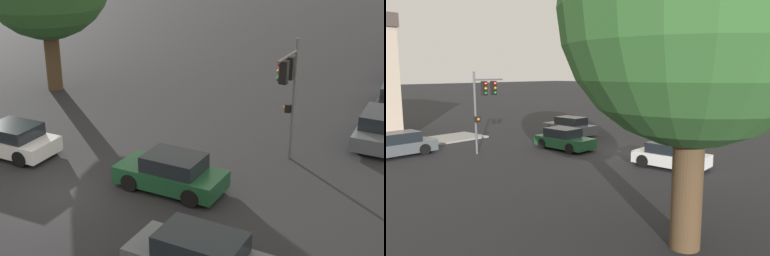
% 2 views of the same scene
% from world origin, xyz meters
% --- Properties ---
extents(ground_plane, '(300.00, 300.00, 0.00)m').
position_xyz_m(ground_plane, '(0.00, 0.00, 0.00)').
color(ground_plane, black).
extents(traffic_signal, '(0.53, 2.28, 5.17)m').
position_xyz_m(traffic_signal, '(6.51, 6.14, 3.55)').
color(traffic_signal, '#515456').
rests_on(traffic_signal, ground_plane).
extents(crossing_car_0, '(3.89, 2.04, 1.36)m').
position_xyz_m(crossing_car_0, '(-4.28, 1.97, 0.65)').
color(crossing_car_0, silver).
rests_on(crossing_car_0, ground_plane).
extents(crossing_car_2, '(4.17, 1.98, 1.43)m').
position_xyz_m(crossing_car_2, '(3.41, 2.10, 0.67)').
color(crossing_car_2, '#194728').
rests_on(crossing_car_2, ground_plane).
extents(parked_car_0, '(1.97, 4.73, 1.49)m').
position_xyz_m(parked_car_0, '(9.73, 10.45, 0.70)').
color(parked_car_0, '#4C5156').
rests_on(parked_car_0, ground_plane).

